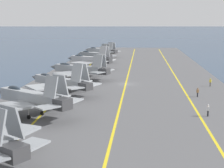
{
  "coord_description": "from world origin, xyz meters",
  "views": [
    {
      "loc": [
        -74.97,
        -3.37,
        14.09
      ],
      "look_at": [
        -13.92,
        1.87,
        2.9
      ],
      "focal_mm": 55.0,
      "sensor_mm": 36.0,
      "label": 1
    }
  ],
  "objects_px": {
    "parked_jet_fifth": "(79,69)",
    "parked_jet_eighth": "(101,51)",
    "parked_jet_third": "(31,98)",
    "parked_jet_sixth": "(89,60)",
    "parked_jet_fourth": "(60,82)",
    "crew_white_vest": "(208,110)",
    "crew_brown_vest": "(198,92)",
    "parked_jet_seventh": "(94,55)",
    "crew_yellow_vest": "(210,82)"
  },
  "relations": [
    {
      "from": "parked_jet_seventh",
      "to": "parked_jet_fourth",
      "type": "bearing_deg",
      "value": -179.29
    },
    {
      "from": "parked_jet_third",
      "to": "parked_jet_seventh",
      "type": "bearing_deg",
      "value": 0.13
    },
    {
      "from": "parked_jet_sixth",
      "to": "crew_brown_vest",
      "type": "relative_size",
      "value": 8.89
    },
    {
      "from": "parked_jet_third",
      "to": "parked_jet_eighth",
      "type": "xyz_separation_m",
      "value": [
        85.65,
        -0.14,
        -0.35
      ]
    },
    {
      "from": "parked_jet_eighth",
      "to": "crew_white_vest",
      "type": "distance_m",
      "value": 87.37
    },
    {
      "from": "parked_jet_fifth",
      "to": "parked_jet_eighth",
      "type": "height_order",
      "value": "parked_jet_fifth"
    },
    {
      "from": "parked_jet_third",
      "to": "crew_yellow_vest",
      "type": "bearing_deg",
      "value": -49.44
    },
    {
      "from": "crew_yellow_vest",
      "to": "parked_jet_fourth",
      "type": "bearing_deg",
      "value": 109.11
    },
    {
      "from": "parked_jet_seventh",
      "to": "crew_white_vest",
      "type": "xyz_separation_m",
      "value": [
        -65.94,
        -25.92,
        -1.4
      ]
    },
    {
      "from": "parked_jet_fourth",
      "to": "parked_jet_seventh",
      "type": "distance_m",
      "value": 52.25
    },
    {
      "from": "parked_jet_seventh",
      "to": "crew_white_vest",
      "type": "height_order",
      "value": "parked_jet_seventh"
    },
    {
      "from": "parked_jet_seventh",
      "to": "crew_yellow_vest",
      "type": "bearing_deg",
      "value": -143.52
    },
    {
      "from": "crew_white_vest",
      "to": "crew_brown_vest",
      "type": "height_order",
      "value": "crew_white_vest"
    },
    {
      "from": "parked_jet_third",
      "to": "parked_jet_sixth",
      "type": "height_order",
      "value": "parked_jet_sixth"
    },
    {
      "from": "parked_jet_sixth",
      "to": "parked_jet_eighth",
      "type": "relative_size",
      "value": 1.01
    },
    {
      "from": "crew_white_vest",
      "to": "crew_yellow_vest",
      "type": "relative_size",
      "value": 1.05
    },
    {
      "from": "crew_brown_vest",
      "to": "crew_yellow_vest",
      "type": "distance_m",
      "value": 11.8
    },
    {
      "from": "parked_jet_sixth",
      "to": "parked_jet_seventh",
      "type": "bearing_deg",
      "value": 3.11
    },
    {
      "from": "parked_jet_third",
      "to": "crew_white_vest",
      "type": "distance_m",
      "value": 25.92
    },
    {
      "from": "crew_white_vest",
      "to": "parked_jet_third",
      "type": "bearing_deg",
      "value": 94.73
    },
    {
      "from": "parked_jet_third",
      "to": "parked_jet_fifth",
      "type": "distance_m",
      "value": 33.31
    },
    {
      "from": "parked_jet_fourth",
      "to": "parked_jet_sixth",
      "type": "xyz_separation_m",
      "value": [
        36.02,
        -0.23,
        0.31
      ]
    },
    {
      "from": "parked_jet_fourth",
      "to": "parked_jet_eighth",
      "type": "height_order",
      "value": "parked_jet_fourth"
    },
    {
      "from": "parked_jet_sixth",
      "to": "parked_jet_seventh",
      "type": "xyz_separation_m",
      "value": [
        16.22,
        0.88,
        -0.31
      ]
    },
    {
      "from": "crew_white_vest",
      "to": "crew_yellow_vest",
      "type": "height_order",
      "value": "crew_white_vest"
    },
    {
      "from": "crew_yellow_vest",
      "to": "crew_brown_vest",
      "type": "bearing_deg",
      "value": 158.2
    },
    {
      "from": "parked_jet_eighth",
      "to": "crew_white_vest",
      "type": "relative_size",
      "value": 8.49
    },
    {
      "from": "parked_jet_fifth",
      "to": "parked_jet_sixth",
      "type": "height_order",
      "value": "parked_jet_sixth"
    },
    {
      "from": "parked_jet_fourth",
      "to": "parked_jet_third",
      "type": "bearing_deg",
      "value": 178.23
    },
    {
      "from": "parked_jet_eighth",
      "to": "crew_brown_vest",
      "type": "relative_size",
      "value": 8.84
    },
    {
      "from": "crew_brown_vest",
      "to": "crew_white_vest",
      "type": "bearing_deg",
      "value": 177.5
    },
    {
      "from": "parked_jet_third",
      "to": "parked_jet_fifth",
      "type": "relative_size",
      "value": 0.89
    },
    {
      "from": "parked_jet_third",
      "to": "parked_jet_sixth",
      "type": "xyz_separation_m",
      "value": [
        51.85,
        -0.72,
        -0.08
      ]
    },
    {
      "from": "parked_jet_fourth",
      "to": "crew_yellow_vest",
      "type": "height_order",
      "value": "parked_jet_fourth"
    },
    {
      "from": "parked_jet_fourth",
      "to": "crew_brown_vest",
      "type": "relative_size",
      "value": 9.29
    },
    {
      "from": "parked_jet_sixth",
      "to": "crew_white_vest",
      "type": "distance_m",
      "value": 55.7
    },
    {
      "from": "parked_jet_eighth",
      "to": "crew_white_vest",
      "type": "height_order",
      "value": "parked_jet_eighth"
    },
    {
      "from": "crew_white_vest",
      "to": "crew_brown_vest",
      "type": "distance_m",
      "value": 13.22
    },
    {
      "from": "parked_jet_fifth",
      "to": "crew_brown_vest",
      "type": "xyz_separation_m",
      "value": [
        -17.95,
        -25.29,
        -1.44
      ]
    },
    {
      "from": "parked_jet_fifth",
      "to": "parked_jet_sixth",
      "type": "bearing_deg",
      "value": 1.0
    },
    {
      "from": "parked_jet_sixth",
      "to": "parked_jet_eighth",
      "type": "height_order",
      "value": "parked_jet_sixth"
    },
    {
      "from": "parked_jet_fourth",
      "to": "crew_white_vest",
      "type": "distance_m",
      "value": 28.78
    },
    {
      "from": "parked_jet_third",
      "to": "parked_jet_fourth",
      "type": "distance_m",
      "value": 15.84
    },
    {
      "from": "parked_jet_eighth",
      "to": "crew_brown_vest",
      "type": "distance_m",
      "value": 75.05
    },
    {
      "from": "parked_jet_third",
      "to": "crew_yellow_vest",
      "type": "height_order",
      "value": "parked_jet_third"
    },
    {
      "from": "parked_jet_seventh",
      "to": "parked_jet_eighth",
      "type": "height_order",
      "value": "parked_jet_seventh"
    },
    {
      "from": "parked_jet_sixth",
      "to": "crew_yellow_vest",
      "type": "relative_size",
      "value": 8.95
    },
    {
      "from": "parked_jet_sixth",
      "to": "parked_jet_fifth",
      "type": "bearing_deg",
      "value": -179.0
    },
    {
      "from": "crew_white_vest",
      "to": "parked_jet_seventh",
      "type": "bearing_deg",
      "value": 21.46
    },
    {
      "from": "parked_jet_fifth",
      "to": "parked_jet_eighth",
      "type": "relative_size",
      "value": 1.12
    }
  ]
}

